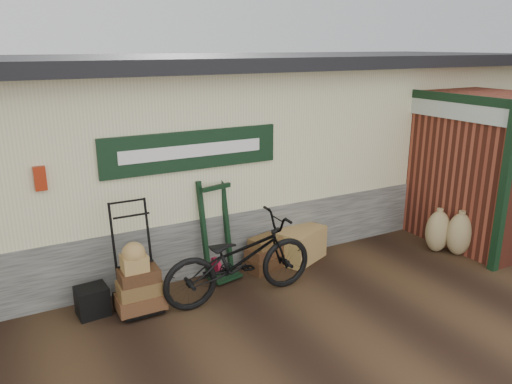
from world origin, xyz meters
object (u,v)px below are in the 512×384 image
suitcase_stack (264,253)px  black_trunk (92,301)px  green_barrow (217,230)px  bicycle (239,255)px  porter_trolley (134,256)px  wicker_hamper (300,244)px

suitcase_stack → black_trunk: suitcase_stack is taller
green_barrow → bicycle: green_barrow is taller
porter_trolley → bicycle: size_ratio=0.68×
green_barrow → black_trunk: size_ratio=3.85×
porter_trolley → wicker_hamper: bearing=6.0°
wicker_hamper → green_barrow: bearing=177.0°
green_barrow → black_trunk: green_barrow is taller
porter_trolley → suitcase_stack: 2.13m
green_barrow → bicycle: bearing=-102.4°
porter_trolley → black_trunk: size_ratio=3.81×
suitcase_stack → green_barrow: bearing=171.2°
bicycle → wicker_hamper: bearing=-64.2°
suitcase_stack → bicycle: bicycle is taller
porter_trolley → bicycle: 1.39m
suitcase_stack → black_trunk: (-2.63, -0.14, -0.07)m
black_trunk → bicycle: bicycle is taller
porter_trolley → bicycle: porter_trolley is taller
suitcase_stack → wicker_hamper: (0.70, 0.04, -0.00)m
wicker_hamper → bicycle: bicycle is taller
porter_trolley → black_trunk: porter_trolley is taller
porter_trolley → wicker_hamper: porter_trolley is taller
wicker_hamper → bicycle: (-1.44, -0.66, 0.37)m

